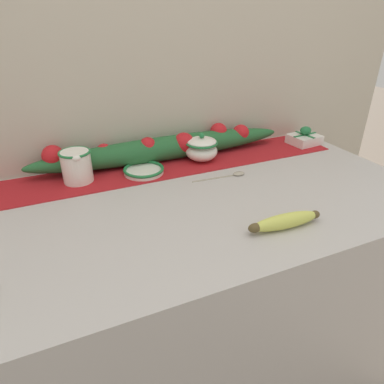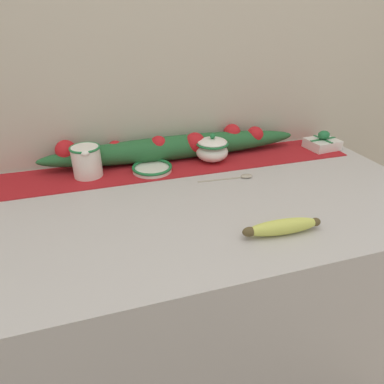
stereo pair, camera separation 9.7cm
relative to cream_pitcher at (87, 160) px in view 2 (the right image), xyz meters
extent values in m
plane|color=#7A6B5B|center=(0.33, -0.26, -0.92)|extent=(12.00, 12.00, 0.00)
cube|color=#B7B2AD|center=(0.33, -0.26, -0.49)|extent=(1.42, 0.75, 0.86)
cube|color=#B7AD99|center=(0.33, 0.13, 0.28)|extent=(2.22, 0.04, 2.40)
cube|color=#A8191E|center=(0.33, 0.00, -0.06)|extent=(1.30, 0.21, 0.00)
cylinder|color=white|center=(0.00, 0.00, 0.00)|extent=(0.10, 0.10, 0.10)
torus|color=#1E7038|center=(0.00, 0.00, 0.04)|extent=(0.10, 0.10, 0.01)
torus|color=white|center=(0.00, 0.06, 0.00)|extent=(0.05, 0.01, 0.05)
ellipsoid|color=white|center=(0.00, -0.05, 0.04)|extent=(0.03, 0.02, 0.02)
ellipsoid|color=white|center=(0.45, 0.00, -0.02)|extent=(0.12, 0.12, 0.07)
torus|color=#1E7038|center=(0.45, 0.00, 0.01)|extent=(0.12, 0.12, 0.01)
ellipsoid|color=white|center=(0.45, 0.00, 0.02)|extent=(0.11, 0.11, 0.02)
sphere|color=#1E7038|center=(0.45, 0.00, 0.04)|extent=(0.02, 0.02, 0.02)
cylinder|color=white|center=(0.22, -0.03, -0.05)|extent=(0.14, 0.14, 0.01)
torus|color=#1E7038|center=(0.22, -0.03, -0.04)|extent=(0.14, 0.14, 0.01)
ellipsoid|color=#CCD156|center=(0.46, -0.50, -0.04)|extent=(0.20, 0.05, 0.04)
ellipsoid|color=brown|center=(0.37, -0.50, -0.04)|extent=(0.04, 0.03, 0.02)
ellipsoid|color=brown|center=(0.55, -0.51, -0.04)|extent=(0.03, 0.02, 0.02)
cube|color=#A89E89|center=(0.42, -0.16, -0.06)|extent=(0.15, 0.02, 0.00)
ellipsoid|color=#A89E89|center=(0.51, -0.17, -0.05)|extent=(0.04, 0.03, 0.01)
cube|color=silver|center=(0.93, -0.01, -0.04)|extent=(0.13, 0.11, 0.04)
cube|color=#1E6B38|center=(0.93, -0.01, -0.02)|extent=(0.12, 0.02, 0.00)
cube|color=#1E6B38|center=(0.93, -0.01, -0.02)|extent=(0.02, 0.10, 0.00)
ellipsoid|color=#1E6B38|center=(0.93, -0.01, 0.00)|extent=(0.05, 0.04, 0.03)
ellipsoid|color=#235B2D|center=(0.33, 0.06, -0.01)|extent=(0.99, 0.10, 0.09)
sphere|color=red|center=(-0.06, 0.07, 0.02)|extent=(0.07, 0.07, 0.07)
sphere|color=red|center=(0.10, 0.07, 0.00)|extent=(0.06, 0.06, 0.06)
sphere|color=red|center=(0.26, 0.05, 0.01)|extent=(0.06, 0.06, 0.06)
sphere|color=red|center=(0.40, 0.04, 0.00)|extent=(0.08, 0.08, 0.08)
sphere|color=red|center=(0.56, 0.07, 0.02)|extent=(0.07, 0.07, 0.07)
sphere|color=red|center=(0.65, 0.06, 0.01)|extent=(0.07, 0.07, 0.07)
camera|label=1|loc=(-0.07, -1.09, 0.44)|focal=32.00mm
camera|label=2|loc=(0.02, -1.12, 0.44)|focal=32.00mm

